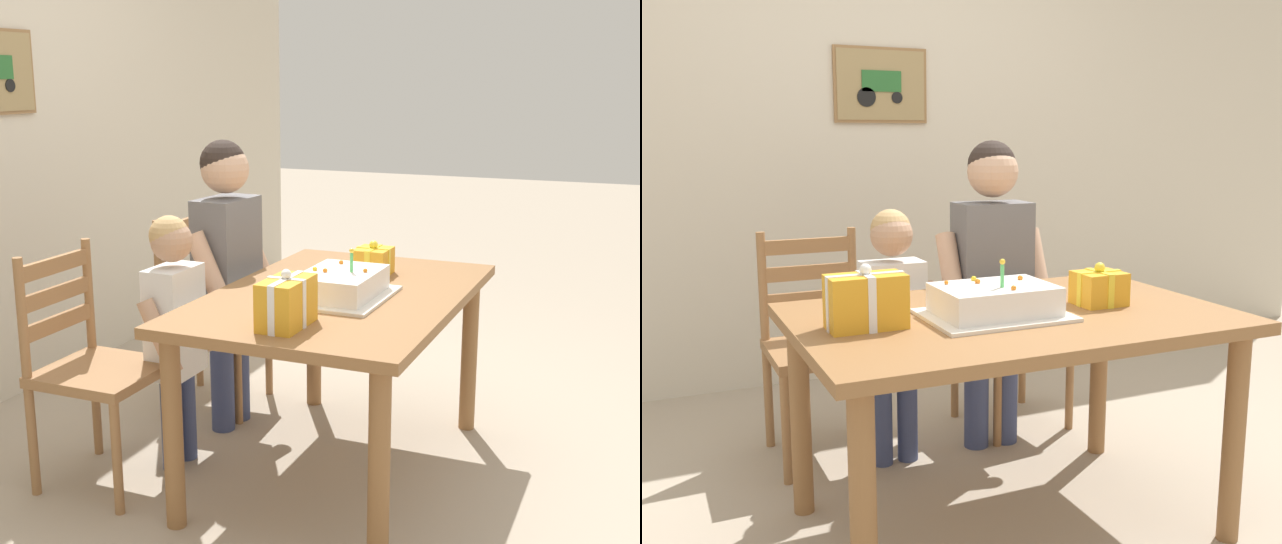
{
  "view_description": "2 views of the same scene",
  "coord_description": "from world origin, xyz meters",
  "views": [
    {
      "loc": [
        -2.88,
        -1.13,
        1.55
      ],
      "look_at": [
        -0.07,
        0.06,
        0.83
      ],
      "focal_mm": 46.93,
      "sensor_mm": 36.0,
      "label": 1
    },
    {
      "loc": [
        -1.09,
        -2.03,
        1.3
      ],
      "look_at": [
        -0.07,
        0.22,
        0.84
      ],
      "focal_mm": 41.13,
      "sensor_mm": 36.0,
      "label": 2
    }
  ],
  "objects": [
    {
      "name": "chair_left",
      "position": [
        -0.43,
        0.84,
        0.47
      ],
      "size": [
        0.42,
        0.42,
        0.92
      ],
      "color": "#996B42",
      "rests_on": "ground"
    },
    {
      "name": "birthday_cake",
      "position": [
        -0.08,
        -0.03,
        0.79
      ],
      "size": [
        0.44,
        0.34,
        0.19
      ],
      "color": "white",
      "rests_on": "dining_table"
    },
    {
      "name": "chair_right",
      "position": [
        0.43,
        0.84,
        0.47
      ],
      "size": [
        0.45,
        0.45,
        0.92
      ],
      "color": "#996B42",
      "rests_on": "ground"
    },
    {
      "name": "dining_table",
      "position": [
        0.0,
        0.0,
        0.64
      ],
      "size": [
        1.39,
        0.91,
        0.74
      ],
      "color": "olive",
      "rests_on": "ground"
    },
    {
      "name": "child_older",
      "position": [
        0.24,
        0.62,
        0.78
      ],
      "size": [
        0.47,
        0.27,
        1.29
      ],
      "color": "#38426B",
      "rests_on": "ground"
    },
    {
      "name": "back_wall",
      "position": [
        0.0,
        1.82,
        1.3
      ],
      "size": [
        6.4,
        0.11,
        2.6
      ],
      "color": "beige",
      "rests_on": "ground"
    },
    {
      "name": "child_younger",
      "position": [
        -0.19,
        0.63,
        0.62
      ],
      "size": [
        0.37,
        0.21,
        1.03
      ],
      "color": "#38426B",
      "rests_on": "ground"
    },
    {
      "name": "gift_box_beside_cake",
      "position": [
        0.32,
        -0.02,
        0.8
      ],
      "size": [
        0.16,
        0.14,
        0.15
      ],
      "color": "gold",
      "rests_on": "dining_table"
    },
    {
      "name": "ground_plane",
      "position": [
        0.0,
        0.0,
        0.0
      ],
      "size": [
        20.0,
        20.0,
        0.0
      ],
      "primitive_type": "plane",
      "color": "tan"
    },
    {
      "name": "gift_box_red_large",
      "position": [
        -0.48,
        -0.0,
        0.82
      ],
      "size": [
        0.23,
        0.13,
        0.2
      ],
      "color": "gold",
      "rests_on": "dining_table"
    }
  ]
}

